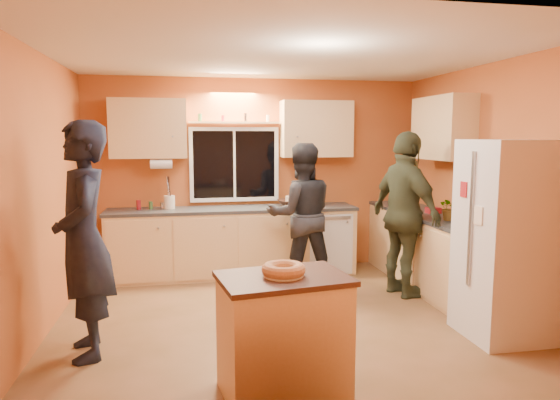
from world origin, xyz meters
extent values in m
plane|color=brown|center=(0.00, 0.00, 0.00)|extent=(4.50, 4.50, 0.00)
cube|color=#C36232|center=(0.00, 2.00, 1.30)|extent=(4.50, 0.04, 2.60)
cube|color=#C36232|center=(0.00, -2.00, 1.30)|extent=(4.50, 0.04, 2.60)
cube|color=#C36232|center=(-2.25, 0.00, 1.30)|extent=(0.04, 4.00, 2.60)
cube|color=#C36232|center=(2.25, 0.00, 1.30)|extent=(0.04, 4.00, 2.60)
cube|color=white|center=(0.00, 0.00, 2.60)|extent=(4.50, 4.00, 0.02)
cube|color=black|center=(-0.30, 1.99, 1.45)|extent=(1.10, 0.02, 0.90)
cube|color=white|center=(-0.30, 1.97, 1.45)|extent=(1.20, 0.04, 1.00)
cube|color=tan|center=(-1.40, 1.83, 1.92)|extent=(0.95, 0.33, 0.75)
cube|color=tan|center=(0.80, 1.83, 1.92)|extent=(0.95, 0.33, 0.75)
cube|color=tan|center=(2.08, 0.80, 1.92)|extent=(0.33, 1.00, 0.75)
cylinder|color=silver|center=(-1.25, 1.72, 1.48)|extent=(0.27, 0.12, 0.12)
cube|color=tan|center=(-0.35, 1.70, 0.43)|extent=(3.20, 0.60, 0.86)
cube|color=#282B2D|center=(-0.35, 1.70, 0.88)|extent=(3.24, 0.62, 0.04)
cube|color=tan|center=(1.95, 1.70, 0.43)|extent=(0.60, 0.60, 0.86)
cube|color=#282B2D|center=(1.95, 1.70, 0.88)|extent=(0.62, 0.62, 0.04)
cube|color=tan|center=(1.95, 0.50, 0.43)|extent=(0.60, 1.80, 0.86)
cube|color=#282B2D|center=(1.95, 0.50, 0.88)|extent=(0.62, 1.84, 0.04)
cube|color=silver|center=(1.89, -0.80, 0.90)|extent=(0.72, 0.70, 1.80)
cube|color=tan|center=(-0.30, -1.43, 0.42)|extent=(0.92, 0.68, 0.83)
cube|color=black|center=(-0.30, -1.43, 0.84)|extent=(0.97, 0.73, 0.04)
torus|color=tan|center=(-0.30, -1.43, 0.91)|extent=(0.31, 0.31, 0.09)
imported|color=black|center=(-1.79, -0.51, 0.98)|extent=(0.63, 0.81, 1.96)
imported|color=black|center=(0.42, 1.11, 0.88)|extent=(0.87, 0.68, 1.75)
imported|color=#373D27|center=(1.50, 0.49, 0.94)|extent=(0.69, 1.18, 1.89)
imported|color=black|center=(0.44, 1.69, 0.95)|extent=(0.43, 0.43, 0.09)
cylinder|color=#EDE0C7|center=(-1.16, 1.76, 0.99)|extent=(0.14, 0.14, 0.17)
imported|color=gray|center=(1.92, 0.26, 1.05)|extent=(0.27, 0.24, 0.29)
cube|color=maroon|center=(2.00, 0.78, 0.94)|extent=(0.17, 0.13, 0.07)
camera|label=1|loc=(-0.95, -4.75, 1.83)|focal=32.00mm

